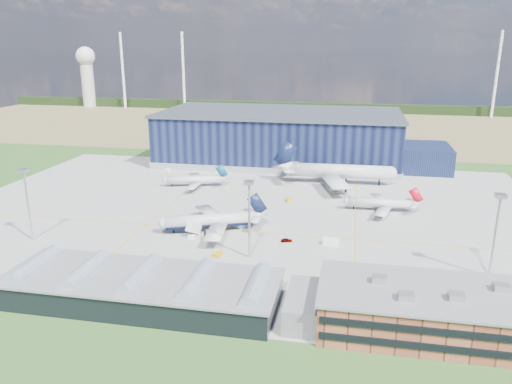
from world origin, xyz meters
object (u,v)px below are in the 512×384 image
object	(u,v)px
gse_tug_a	(220,223)
airliner_widebody	(340,164)
airliner_red	(379,199)
ops_building	(426,310)
car_b	(390,298)
light_mast_center	(249,207)
airliner_regional	(193,176)
light_mast_east	(497,222)
gse_tug_c	(289,200)
airstair	(194,231)
gse_van_c	(344,269)
gse_tug_b	(218,254)
light_mast_west	(26,193)
hangar	(285,139)
gse_cart_a	(215,225)
gse_cart_b	(167,170)
gse_van_a	(331,242)
car_a	(287,240)
airliner_navy	(209,214)
gse_van_b	(238,224)

from	to	relation	value
gse_tug_a	airliner_widebody	bearing A→B (deg)	23.71
airliner_red	gse_tug_a	size ratio (longest dim) A/B	7.67
ops_building	car_b	bearing A→B (deg)	118.40
light_mast_center	airliner_regional	bearing A→B (deg)	120.04
airliner_widebody	light_mast_east	bearing A→B (deg)	-65.11
gse_tug_a	gse_tug_c	xyz separation A→B (m)	(19.47, 30.40, -0.09)
gse_tug_a	airstair	bearing A→B (deg)	-151.75
light_mast_east	gse_van_c	distance (m)	40.65
airliner_widebody	gse_tug_b	xyz separation A→B (m)	(-31.53, -86.18, -8.34)
light_mast_center	light_mast_west	bearing A→B (deg)	180.00
ops_building	airliner_red	bearing A→B (deg)	94.82
hangar	gse_van_c	xyz separation A→B (m)	(34.45, -129.73, -10.48)
gse_cart_a	gse_cart_b	world-z (taller)	gse_cart_a
gse_van_c	light_mast_center	bearing A→B (deg)	92.58
gse_van_c	gse_cart_b	bearing A→B (deg)	54.90
ops_building	gse_tug_a	world-z (taller)	ops_building
hangar	gse_van_a	world-z (taller)	hangar
ops_building	gse_cart_b	xyz separation A→B (m)	(-105.24, 122.00, -4.19)
light_mast_east	light_mast_west	bearing A→B (deg)	180.00
airliner_regional	gse_cart_b	size ratio (longest dim) A/B	10.39
gse_van_c	car_b	world-z (taller)	gse_van_c
ops_building	gse_tug_b	xyz separation A→B (m)	(-54.13, 28.83, -4.15)
gse_cart_b	car_a	distance (m)	104.48
airliner_red	airliner_regional	size ratio (longest dim) A/B	1.01
airstair	gse_tug_c	bearing A→B (deg)	78.85
airliner_navy	airliner_regional	distance (m)	54.93
airliner_red	airstair	bearing A→B (deg)	30.68
light_mast_west	gse_tug_b	bearing A→B (deg)	-1.11
light_mast_east	gse_tug_c	world-z (taller)	light_mast_east
gse_van_b	car_b	size ratio (longest dim) A/B	1.43
airliner_widebody	gse_tug_a	world-z (taller)	airliner_widebody
light_mast_west	gse_van_a	bearing A→B (deg)	8.55
gse_cart_b	ops_building	bearing A→B (deg)	-119.17
airliner_widebody	car_b	xyz separation A→B (m)	(16.10, -103.00, -8.45)
hangar	gse_cart_b	world-z (taller)	hangar
gse_cart_a	car_a	xyz separation A→B (m)	(25.66, -8.63, -0.08)
airstair	car_b	distance (m)	67.24
light_mast_east	gse_van_c	bearing A→B (deg)	-172.56
airliner_navy	gse_van_c	xyz separation A→B (m)	(44.66, -22.93, -4.86)
airliner_regional	car_b	size ratio (longest dim) A/B	8.99
airliner_red	light_mast_west	bearing A→B (deg)	23.58
light_mast_center	airliner_red	bearing A→B (deg)	52.69
gse_tug_a	gse_van_c	distance (m)	51.65
airliner_widebody	gse_van_a	xyz separation A→B (m)	(0.26, -71.06, -7.91)
gse_van_a	airstair	bearing A→B (deg)	96.75
light_mast_east	light_mast_center	bearing A→B (deg)	180.00
airliner_navy	car_a	size ratio (longest dim) A/B	10.26
airstair	car_b	xyz separation A→B (m)	(59.56, -31.18, -1.18)
light_mast_east	car_b	bearing A→B (deg)	-145.80
gse_van_a	gse_cart_b	distance (m)	113.87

